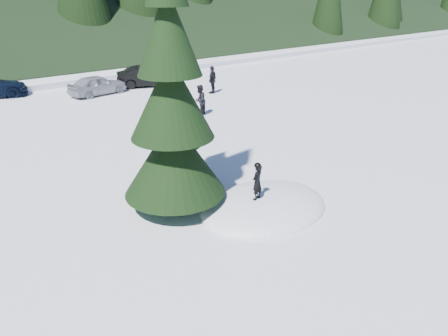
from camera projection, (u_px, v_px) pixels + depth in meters
ground at (264, 208)px, 14.15m from camera, size 200.00×200.00×0.00m
snow_mound at (264, 208)px, 14.15m from camera, size 4.48×3.52×0.96m
spruce_tall at (172, 108)px, 12.90m from camera, size 3.20×3.20×8.60m
spruce_short at (176, 130)px, 14.96m from camera, size 2.20×2.20×5.37m
child_skier at (257, 182)px, 13.48m from camera, size 0.48×0.37×1.15m
adult_0 at (200, 100)px, 23.94m from camera, size 1.05×1.00×1.70m
adult_1 at (212, 80)px, 28.91m from camera, size 1.14×0.92×1.81m
car_4 at (97, 85)px, 28.59m from camera, size 4.01×2.08×1.31m
car_5 at (148, 76)px, 30.97m from camera, size 4.62×3.07×1.44m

